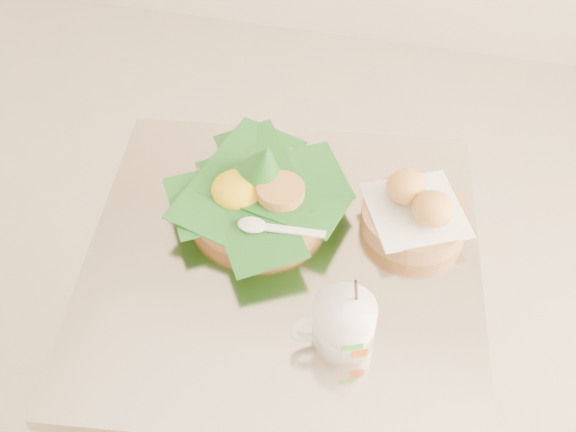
% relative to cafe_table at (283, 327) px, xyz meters
% --- Properties ---
extents(floor, '(3.60, 3.60, 0.00)m').
position_rel_cafe_table_xyz_m(floor, '(-0.09, 0.02, -0.53)').
color(floor, '#C3B39C').
rests_on(floor, ground).
extents(cafe_table, '(0.79, 0.79, 0.75)m').
position_rel_cafe_table_xyz_m(cafe_table, '(0.00, 0.00, 0.00)').
color(cafe_table, gray).
rests_on(cafe_table, floor).
extents(rice_basket, '(0.33, 0.33, 0.17)m').
position_rel_cafe_table_xyz_m(rice_basket, '(-0.07, 0.11, 0.27)').
color(rice_basket, '#B77F4E').
rests_on(rice_basket, cafe_table).
extents(bread_basket, '(0.22, 0.22, 0.10)m').
position_rel_cafe_table_xyz_m(bread_basket, '(0.22, 0.13, 0.26)').
color(bread_basket, '#B77F4E').
rests_on(bread_basket, cafe_table).
extents(coffee_mug, '(0.13, 0.10, 0.17)m').
position_rel_cafe_table_xyz_m(coffee_mug, '(0.13, -0.14, 0.27)').
color(coffee_mug, white).
rests_on(coffee_mug, cafe_table).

